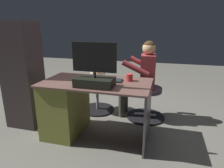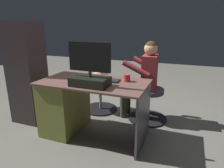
% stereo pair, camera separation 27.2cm
% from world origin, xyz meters
% --- Properties ---
extents(ground_plane, '(10.00, 10.00, 0.00)m').
position_xyz_m(ground_plane, '(0.00, 0.00, 0.00)').
color(ground_plane, '#67655B').
extents(desk, '(1.29, 0.70, 0.71)m').
position_xyz_m(desk, '(0.34, 0.31, 0.38)').
color(desk, brown).
rests_on(desk, ground_plane).
extents(monitor, '(0.49, 0.25, 0.48)m').
position_xyz_m(monitor, '(-0.05, 0.49, 0.84)').
color(monitor, black).
rests_on(monitor, desk).
extents(keyboard, '(0.42, 0.14, 0.02)m').
position_xyz_m(keyboard, '(-0.08, 0.23, 0.72)').
color(keyboard, black).
rests_on(keyboard, desk).
extents(computer_mouse, '(0.06, 0.10, 0.04)m').
position_xyz_m(computer_mouse, '(0.21, 0.26, 0.73)').
color(computer_mouse, '#27242B').
rests_on(computer_mouse, desk).
extents(cup, '(0.08, 0.08, 0.09)m').
position_xyz_m(cup, '(-0.37, 0.17, 0.76)').
color(cup, red).
rests_on(cup, desk).
extents(tv_remote, '(0.11, 0.15, 0.02)m').
position_xyz_m(tv_remote, '(0.25, 0.39, 0.72)').
color(tv_remote, black).
rests_on(tv_remote, desk).
extents(office_chair_teddy, '(0.54, 0.54, 0.48)m').
position_xyz_m(office_chair_teddy, '(0.26, -0.44, 0.27)').
color(office_chair_teddy, black).
rests_on(office_chair_teddy, ground_plane).
extents(teddy_bear, '(0.24, 0.24, 0.33)m').
position_xyz_m(teddy_bear, '(0.26, -0.45, 0.62)').
color(teddy_bear, tan).
rests_on(teddy_bear, office_chair_teddy).
extents(visitor_chair, '(0.57, 0.57, 0.48)m').
position_xyz_m(visitor_chair, '(-0.54, -0.37, 0.27)').
color(visitor_chair, black).
rests_on(visitor_chair, ground_plane).
extents(person, '(0.53, 0.50, 1.15)m').
position_xyz_m(person, '(-0.45, -0.38, 0.68)').
color(person, maroon).
rests_on(person, ground_plane).
extents(equipment_rack, '(0.44, 0.36, 1.41)m').
position_xyz_m(equipment_rack, '(1.06, 0.26, 0.70)').
color(equipment_rack, '#31282A').
rests_on(equipment_rack, ground_plane).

